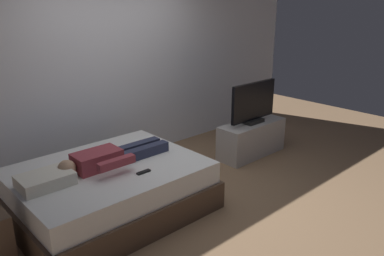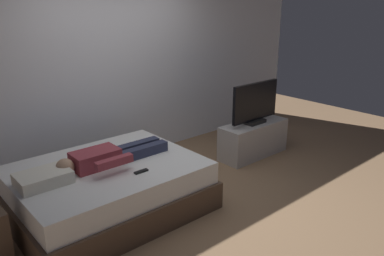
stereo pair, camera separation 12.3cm
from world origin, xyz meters
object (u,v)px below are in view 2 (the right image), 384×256
bed (108,189)px  tv (255,104)px  person (107,157)px  tv_stand (253,139)px  pillow (43,178)px  remote (141,171)px

bed → tv: bearing=0.2°
person → tv_stand: (2.36, -0.01, -0.37)m
pillow → remote: size_ratio=3.20×
tv_stand → person: bearing=179.7°
remote → tv: tv is taller
pillow → remote: (0.84, -0.39, -0.05)m
remote → bed: bearing=115.0°
person → tv: (2.36, -0.01, 0.16)m
bed → tv_stand: size_ratio=1.79×
remote → tv_stand: bearing=10.1°
pillow → remote: bearing=-24.6°
bed → pillow: pillow is taller
person → remote: person is taller
bed → pillow: (-0.66, 0.00, 0.34)m
person → tv: 2.37m
pillow → tv_stand: (3.05, 0.01, -0.35)m
bed → tv: 2.45m
pillow → tv: size_ratio=0.55×
bed → pillow: bearing=180.0°
remote → tv_stand: remote is taller
pillow → tv_stand: 3.07m
person → tv_stand: 2.39m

